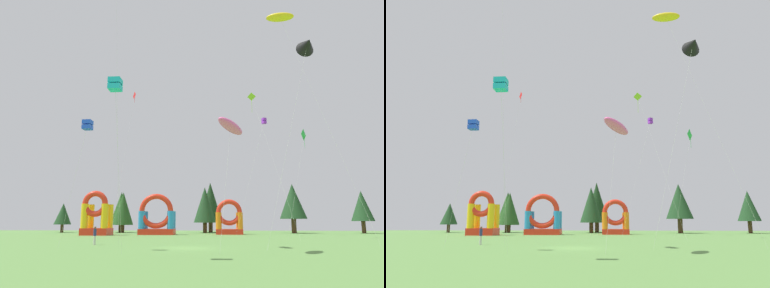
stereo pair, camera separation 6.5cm
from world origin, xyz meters
The scene contains 21 objects.
ground_plane centered at (0.00, 0.00, 0.00)m, with size 120.00×120.00×0.00m, color #5B8C42.
kite_blue_box centered at (-8.29, -2.64, 10.20)m, with size 2.27×0.78×10.62m.
kite_green_diamond centered at (15.48, 20.65, 14.38)m, with size 3.68×1.14×15.06m.
kite_black_delta centered at (10.62, -2.00, 17.31)m, with size 5.04×1.76×18.21m.
kite_cyan_box centered at (-4.07, -9.52, 11.09)m, with size 0.82×3.82×11.51m.
kite_red_diamond centered at (-12.59, 33.60, 25.36)m, with size 2.05×7.23×26.15m.
kite_yellow_parafoil centered at (9.42, 3.24, 23.11)m, with size 8.33×4.15×23.87m.
kite_pink_parafoil centered at (3.73, -4.00, 9.54)m, with size 2.91×3.81×10.30m.
kite_purple_box centered at (11.11, 30.80, 19.40)m, with size 5.97×3.39×19.98m.
kite_lime_diamond centered at (7.97, 19.27, 19.62)m, with size 4.92×6.84×20.39m.
person_midfield centered at (-9.27, 3.82, 1.03)m, with size 0.37×0.37×1.73m.
inflatable_blue_arch centered at (-7.54, 30.86, 2.42)m, with size 5.97×3.93×6.79m.
inflatable_red_slide centered at (-17.04, 28.03, 2.72)m, with size 4.44×4.11×7.10m.
inflatable_orange_dome centered at (4.74, 33.02, 2.18)m, with size 4.62×3.60×5.93m.
tree_row_0 centered at (-28.55, 42.00, 3.67)m, with size 3.43×3.43×5.82m.
tree_row_1 centered at (-16.78, 42.72, 4.94)m, with size 4.23×4.23×8.10m.
tree_row_2 centered at (-16.15, 41.81, 4.71)m, with size 4.24×4.24×7.96m.
tree_row_3 centered at (0.33, 41.12, 5.37)m, with size 4.41×4.41×8.85m.
tree_row_4 centered at (1.37, 45.31, 6.23)m, with size 4.71×4.71×10.17m.
tree_row_5 centered at (17.32, 40.72, 5.96)m, with size 5.14×5.14×9.37m.
tree_row_6 centered at (30.29, 40.77, 5.05)m, with size 4.20×4.20×7.95m.
Camera 1 is at (2.48, -32.18, 2.22)m, focal length 34.43 mm.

